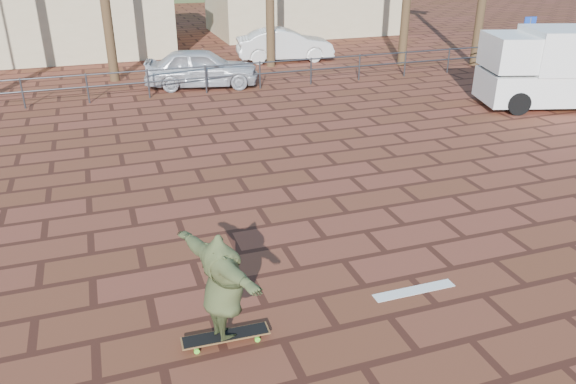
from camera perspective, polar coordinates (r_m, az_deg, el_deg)
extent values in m
plane|color=brown|center=(9.92, 5.65, -6.94)|extent=(120.00, 120.00, 0.00)
cube|color=white|center=(9.33, 12.69, -9.72)|extent=(1.40, 0.22, 0.01)
cylinder|color=#47494F|center=(20.32, -25.36, 9.04)|extent=(0.06, 0.06, 1.00)
cylinder|color=#47494F|center=(20.19, -19.70, 9.88)|extent=(0.06, 0.06, 1.00)
cylinder|color=#47494F|center=(20.25, -13.99, 10.63)|extent=(0.06, 0.06, 1.00)
cylinder|color=#47494F|center=(20.51, -8.34, 11.27)|extent=(0.06, 0.06, 1.00)
cylinder|color=#47494F|center=(20.95, -2.87, 11.78)|extent=(0.06, 0.06, 1.00)
cylinder|color=#47494F|center=(21.58, 2.35, 12.17)|extent=(0.06, 0.06, 1.00)
cylinder|color=#47494F|center=(22.37, 7.26, 12.45)|extent=(0.06, 0.06, 1.00)
cylinder|color=#47494F|center=(23.30, 11.80, 12.63)|extent=(0.06, 0.06, 1.00)
cylinder|color=#47494F|center=(24.36, 15.98, 12.72)|extent=(0.06, 0.06, 1.00)
cylinder|color=#47494F|center=(25.53, 19.80, 12.75)|extent=(0.06, 0.06, 1.00)
cylinder|color=#47494F|center=(20.41, -8.42, 12.50)|extent=(24.00, 0.05, 0.05)
cylinder|color=#47494F|center=(20.50, -8.35, 11.40)|extent=(24.00, 0.05, 0.05)
cube|color=beige|center=(29.89, -24.39, 16.55)|extent=(12.00, 7.00, 4.00)
cube|color=olive|center=(8.10, -6.36, -14.31)|extent=(1.24, 0.31, 0.02)
cube|color=black|center=(8.09, -6.36, -14.24)|extent=(1.19, 0.29, 0.00)
cube|color=silver|center=(8.08, -9.40, -14.94)|extent=(0.07, 0.20, 0.03)
cube|color=silver|center=(8.18, -3.34, -14.01)|extent=(0.07, 0.20, 0.03)
cylinder|color=#67E530|center=(8.01, -9.25, -15.67)|extent=(0.08, 0.04, 0.08)
cylinder|color=#67E530|center=(8.20, -9.51, -14.59)|extent=(0.08, 0.04, 0.08)
cylinder|color=#67E530|center=(8.11, -3.13, -14.72)|extent=(0.08, 0.04, 0.08)
cylinder|color=#67E530|center=(8.30, -3.55, -13.68)|extent=(0.08, 0.04, 0.08)
imported|color=#414927|center=(7.62, -6.65, -9.53)|extent=(1.15, 2.04, 1.60)
cube|color=white|center=(20.64, 25.60, 9.70)|extent=(5.18, 3.24, 0.98)
cube|color=white|center=(19.68, 21.73, 13.10)|extent=(1.92, 2.29, 1.07)
cube|color=black|center=(19.53, 19.95, 12.07)|extent=(0.48, 1.47, 0.58)
cylinder|color=black|center=(19.19, 22.38, 8.30)|extent=(0.76, 0.44, 0.71)
cylinder|color=black|center=(20.84, 20.34, 9.82)|extent=(0.76, 0.44, 0.71)
imported|color=silver|center=(21.43, -8.76, 12.38)|extent=(4.39, 2.49, 1.41)
imported|color=silver|center=(25.85, -0.33, 14.74)|extent=(4.41, 2.07, 1.40)
cylinder|color=gray|center=(23.90, 22.97, 13.19)|extent=(0.06, 0.06, 2.35)
cube|color=#193FB2|center=(23.76, 23.36, 15.45)|extent=(0.48, 0.10, 0.48)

